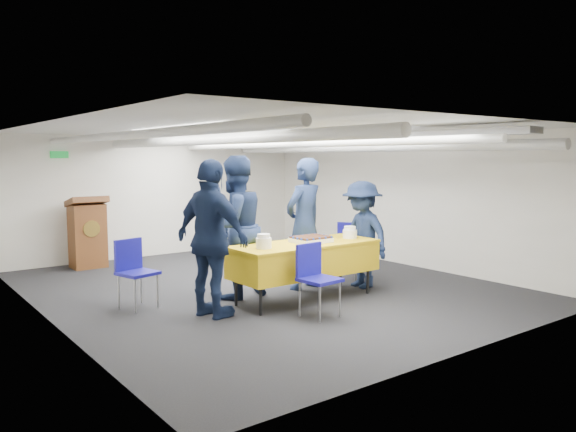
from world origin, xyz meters
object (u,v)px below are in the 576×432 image
object	(u,v)px
sailor_a	(304,224)
chair_left	(134,266)
sheet_cake	(311,239)
sailor_b	(234,227)
chair_near	(315,272)
sailor_d	(362,234)
sailor_c	(212,239)
serving_table	(305,258)
chair_right	(348,244)
podium	(88,232)

from	to	relation	value
sailor_a	chair_left	bearing A→B (deg)	-23.70
sheet_cake	sailor_b	world-z (taller)	sailor_b
chair_near	sailor_d	world-z (taller)	sailor_d
chair_near	sailor_c	world-z (taller)	sailor_c
sailor_d	serving_table	bearing A→B (deg)	-83.04
chair_near	chair_left	xyz separation A→B (m)	(-1.59, 1.68, 0.00)
sailor_b	sailor_c	size ratio (longest dim) A/B	1.02
sailor_a	sailor_b	size ratio (longest dim) A/B	0.98
serving_table	sailor_b	xyz separation A→B (m)	(-0.68, 0.67, 0.41)
sailor_b	sailor_d	xyz separation A→B (m)	(1.81, -0.61, -0.18)
sheet_cake	chair_right	bearing A→B (deg)	27.07
sheet_cake	sailor_b	distance (m)	1.05
sheet_cake	sailor_a	bearing A→B (deg)	59.74
podium	chair_left	world-z (taller)	podium
chair_left	chair_right	bearing A→B (deg)	-5.89
chair_left	sailor_b	world-z (taller)	sailor_b
sailor_a	podium	bearing A→B (deg)	-71.60
serving_table	chair_left	bearing A→B (deg)	152.75
podium	chair_left	size ratio (longest dim) A/B	1.44
podium	sailor_d	world-z (taller)	sailor_d
podium	sheet_cake	bearing A→B (deg)	-66.92
serving_table	podium	bearing A→B (deg)	111.99
sailor_a	chair_near	bearing A→B (deg)	44.82
serving_table	sailor_a	world-z (taller)	sailor_a
chair_near	chair_left	bearing A→B (deg)	133.45
chair_near	sailor_a	xyz separation A→B (m)	(0.78, 1.17, 0.42)
serving_table	chair_right	size ratio (longest dim) A/B	2.37
serving_table	sailor_c	distance (m)	1.45
sheet_cake	sailor_d	bearing A→B (deg)	4.50
chair_right	sailor_d	xyz separation A→B (m)	(-0.30, -0.60, 0.25)
sheet_cake	chair_near	size ratio (longest dim) A/B	0.57
serving_table	sheet_cake	distance (m)	0.27
chair_right	sailor_a	size ratio (longest dim) A/B	0.46
sheet_cake	podium	size ratio (longest dim) A/B	0.40
sailor_a	sailor_b	world-z (taller)	sailor_b
podium	sailor_d	size ratio (longest dim) A/B	0.80
chair_left	podium	bearing A→B (deg)	83.02
chair_right	chair_left	world-z (taller)	same
sailor_b	chair_left	bearing A→B (deg)	-20.11
serving_table	sailor_a	distance (m)	0.75
sheet_cake	chair_near	distance (m)	0.85
chair_right	sailor_c	xyz separation A→B (m)	(-2.82, -0.64, 0.41)
serving_table	chair_near	size ratio (longest dim) A/B	2.37
serving_table	sailor_d	world-z (taller)	sailor_d
podium	sailor_d	xyz separation A→B (m)	(2.74, -3.92, 0.17)
serving_table	sailor_c	xyz separation A→B (m)	(-1.39, 0.03, 0.39)
sheet_cake	sailor_d	xyz separation A→B (m)	(1.03, 0.08, -0.03)
chair_near	sailor_b	size ratio (longest dim) A/B	0.45
chair_left	sheet_cake	bearing A→B (deg)	-26.47
serving_table	sailor_d	xyz separation A→B (m)	(1.13, 0.07, 0.22)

